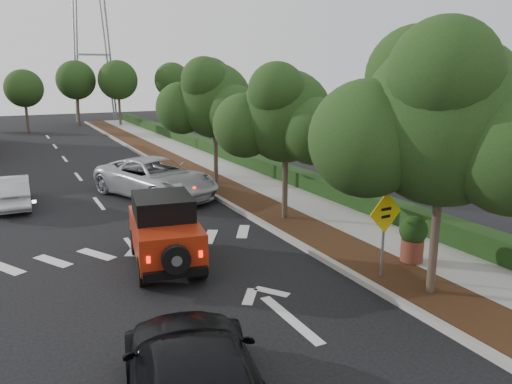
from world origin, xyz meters
TOP-DOWN VIEW (x-y plane):
  - ground at (0.00, 0.00)m, footprint 120.00×120.00m
  - curb at (4.60, 12.00)m, footprint 0.20×70.00m
  - planting_strip at (5.60, 12.00)m, footprint 1.80×70.00m
  - sidewalk at (7.50, 12.00)m, footprint 2.00×70.00m
  - hedge at (8.90, 12.00)m, footprint 0.80×70.00m
  - transmission_tower at (6.00, 48.00)m, footprint 7.00×4.00m
  - street_tree_near at (5.60, -0.50)m, footprint 3.80×3.80m
  - street_tree_mid at (5.60, 6.50)m, footprint 3.20×3.20m
  - street_tree_far at (5.60, 13.00)m, footprint 3.40×3.40m
  - red_jeep at (0.53, 4.42)m, footprint 2.19×3.94m
  - silver_suv_ahead at (2.42, 12.01)m, footprint 4.79×6.63m
  - black_suv_oncoming at (-1.01, -2.30)m, footprint 3.12×5.44m
  - silver_sedan_oncoming at (-3.15, 13.01)m, footprint 1.46×3.92m
  - speed_hump_sign at (5.15, 0.72)m, footprint 1.05×0.11m
  - terracotta_planter at (6.60, 1.18)m, footprint 0.77×0.77m

SIDE VIEW (x-z plane):
  - ground at x=0.00m, z-range 0.00..0.00m
  - transmission_tower at x=6.00m, z-range -14.00..14.00m
  - street_tree_near at x=5.60m, z-range -2.96..2.96m
  - street_tree_mid at x=5.60m, z-range -2.66..2.66m
  - street_tree_far at x=5.60m, z-range -2.81..2.81m
  - planting_strip at x=5.60m, z-range 0.00..0.12m
  - sidewalk at x=7.50m, z-range 0.00..0.12m
  - curb at x=4.60m, z-range 0.00..0.15m
  - hedge at x=8.90m, z-range 0.00..0.80m
  - silver_sedan_oncoming at x=-3.15m, z-range 0.00..1.28m
  - black_suv_oncoming at x=-1.01m, z-range 0.00..1.48m
  - silver_suv_ahead at x=2.42m, z-range 0.00..1.68m
  - terracotta_planter at x=6.60m, z-range 0.24..1.59m
  - red_jeep at x=0.53m, z-range 0.02..1.96m
  - speed_hump_sign at x=5.15m, z-range 0.43..2.67m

